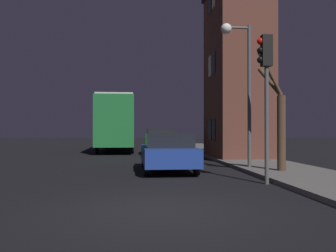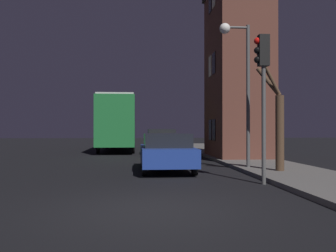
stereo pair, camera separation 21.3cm
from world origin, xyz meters
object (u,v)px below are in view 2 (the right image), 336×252
object	(u,v)px
bare_tree	(277,119)
car_near_lane	(166,151)
traffic_light	(263,77)
streetlamp	(239,68)
bus	(118,120)
car_mid_lane	(161,141)

from	to	relation	value
bare_tree	car_near_lane	size ratio (longest dim) A/B	0.93
traffic_light	car_near_lane	world-z (taller)	traffic_light
streetlamp	car_near_lane	size ratio (longest dim) A/B	1.20
traffic_light	bus	bearing A→B (deg)	105.73
traffic_light	streetlamp	bearing A→B (deg)	85.19
traffic_light	bus	distance (m)	18.13
bus	car_near_lane	bearing A→B (deg)	-79.95
car_near_lane	traffic_light	bearing A→B (deg)	-56.09
streetlamp	bare_tree	size ratio (longest dim) A/B	1.29
bare_tree	streetlamp	bearing A→B (deg)	126.55
streetlamp	traffic_light	xyz separation A→B (m)	(-0.30, -3.51, -0.84)
streetlamp	bus	bearing A→B (deg)	110.49
traffic_light	car_mid_lane	world-z (taller)	traffic_light
traffic_light	car_near_lane	xyz separation A→B (m)	(-2.47, 3.68, -2.34)
streetlamp	car_near_lane	world-z (taller)	streetlamp
bus	bare_tree	bearing A→B (deg)	-67.93
car_near_lane	streetlamp	bearing A→B (deg)	-3.53
streetlamp	traffic_light	world-z (taller)	streetlamp
streetlamp	car_mid_lane	world-z (taller)	streetlamp
bus	car_mid_lane	distance (m)	5.69
bare_tree	car_near_lane	world-z (taller)	bare_tree
car_near_lane	car_mid_lane	distance (m)	9.06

